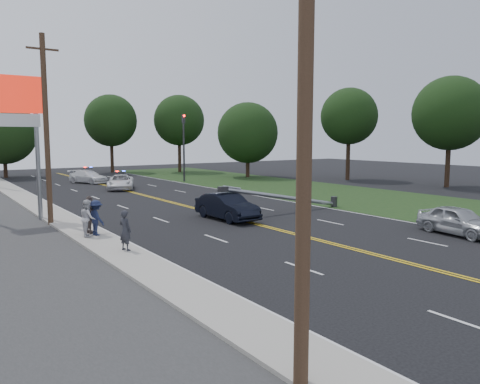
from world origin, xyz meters
TOP-DOWN VIEW (x-y plane):
  - ground at (0.00, 0.00)m, footprint 120.00×120.00m
  - sidewalk at (-8.40, 10.00)m, footprint 1.80×70.00m
  - grass_verge at (13.50, 10.00)m, footprint 12.00×80.00m
  - centerline_yellow at (0.00, 10.00)m, footprint 0.36×80.00m
  - pylon_sign at (-10.50, 14.00)m, footprint 3.20×0.35m
  - traffic_signal at (8.30, 30.00)m, footprint 0.28×0.41m
  - fallen_streetlight at (4.19, 8.00)m, footprint 9.36×0.44m
  - utility_pole_near at (-9.20, -8.00)m, footprint 1.60×0.28m
  - utility_pole_mid at (-9.20, 12.00)m, footprint 1.60×0.28m
  - tree_6 at (-6.64, 45.90)m, footprint 7.34×7.34m
  - tree_7 at (6.37, 46.85)m, footprint 6.83×6.83m
  - tree_8 at (14.22, 42.58)m, footprint 6.73×6.73m
  - tree_9 at (16.97, 30.56)m, footprint 7.06×7.06m
  - tree_12 at (26.02, 10.91)m, footprint 6.85×6.85m
  - tree_13 at (24.04, 21.48)m, footprint 6.14×6.14m
  - crashed_sedan at (-0.52, 7.99)m, footprint 1.73×4.61m
  - waiting_sedan at (6.38, -1.86)m, footprint 2.19×4.26m
  - emergency_a at (0.04, 26.51)m, footprint 3.87×5.20m
  - emergency_b at (-0.66, 33.91)m, footprint 3.52×4.87m
  - bystander_a at (-8.14, 3.75)m, footprint 0.58×0.70m
  - bystander_b at (-8.56, 7.37)m, footprint 0.82×0.96m
  - bystander_c at (-8.18, 7.34)m, footprint 0.83×1.18m
  - bystander_d at (-8.32, 7.89)m, footprint 0.60×1.11m

SIDE VIEW (x-z plane):
  - ground at x=0.00m, z-range 0.00..0.00m
  - grass_verge at x=13.50m, z-range 0.00..0.01m
  - centerline_yellow at x=0.00m, z-range 0.01..0.01m
  - sidewalk at x=-8.40m, z-range 0.00..0.12m
  - emergency_b at x=-0.66m, z-range 0.00..1.31m
  - emergency_a at x=0.04m, z-range 0.00..1.31m
  - waiting_sedan at x=6.38m, z-range 0.00..1.39m
  - crashed_sedan at x=-0.52m, z-range 0.00..1.50m
  - fallen_streetlight at x=4.19m, z-range -0.04..1.88m
  - bystander_a at x=-8.14m, z-range 0.12..1.77m
  - bystander_c at x=-8.18m, z-range 0.12..1.77m
  - bystander_b at x=-8.56m, z-range 0.12..1.83m
  - bystander_d at x=-8.32m, z-range 0.12..1.93m
  - traffic_signal at x=8.30m, z-range 0.68..7.73m
  - utility_pole_near at x=-9.20m, z-range 0.08..10.08m
  - utility_pole_mid at x=-9.20m, z-range 0.08..10.08m
  - tree_9 at x=16.97m, z-range 0.82..9.54m
  - tree_6 at x=-6.64m, z-range 0.77..9.67m
  - pylon_sign at x=-10.50m, z-range 2.00..10.00m
  - tree_7 at x=6.37m, z-range 1.71..11.98m
  - tree_12 at x=26.02m, z-range 1.71..12.01m
  - tree_8 at x=14.22m, z-range 1.77..12.06m
  - tree_13 at x=24.04m, z-range 1.92..11.94m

